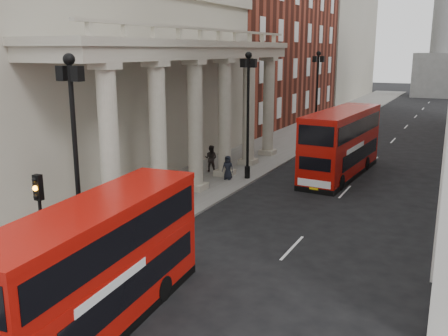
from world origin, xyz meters
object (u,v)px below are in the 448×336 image
Objects in this scene: monument_column at (443,7)px; pedestrian_c at (228,168)px; lamp_post_mid at (248,107)px; bus_near at (99,264)px; bus_far at (342,142)px; lamp_post_south at (75,150)px; pedestrian_b at (211,158)px; lamp_post_north at (317,90)px; traffic_light at (40,212)px; pedestrian_a at (157,182)px.

monument_column is 33.86× the size of pedestrian_c.
lamp_post_mid reaches higher than bus_near.
bus_far is at bearing 79.68° from bus_near.
lamp_post_south is 4.44× the size of pedestrian_b.
monument_column reaches higher than lamp_post_north.
traffic_light is (0.10, -18.02, -1.80)m from lamp_post_mid.
pedestrian_c is (-1.03, 15.12, -3.99)m from lamp_post_south.
pedestrian_c is (2.14, 5.17, 0.03)m from pedestrian_a.
bus_far is at bearing 76.66° from traffic_light.
lamp_post_north is at bearing 90.19° from bus_near.
lamp_post_south is 17.36m from pedestrian_b.
lamp_post_north is at bearing -96.72° from monument_column.
lamp_post_south is (-6.60, -88.00, -11.07)m from monument_column.
lamp_post_south is 2.71m from traffic_light.
pedestrian_a is (-3.16, 9.94, -4.02)m from lamp_post_south.
lamp_post_south reaches higher than bus_near.
monument_column is at bearing -105.10° from pedestrian_b.
pedestrian_b is at bearing -154.83° from bus_far.
monument_column is 69.39m from bus_far.
traffic_light is 2.69× the size of pedestrian_c.
lamp_post_mid is at bearing 36.86° from pedestrian_c.
bus_far is at bearing 75.10° from lamp_post_south.
traffic_light is 3.41m from bus_near.
lamp_post_south is 5.13m from bus_near.
pedestrian_c is (-1.03, -0.88, -3.99)m from lamp_post_mid.
lamp_post_south reaches higher than bus_far.
pedestrian_a is (-3.16, -6.06, -4.02)m from lamp_post_mid.
lamp_post_north is 35.06m from bus_near.
monument_column is at bearing 80.29° from pedestrian_c.
monument_column is 74.81m from pedestrian_c.
lamp_post_mid reaches higher than pedestrian_c.
bus_far is (5.31, -12.03, -2.53)m from lamp_post_north.
pedestrian_b is 2.58m from pedestrian_c.
traffic_light is at bearing -89.83° from lamp_post_north.
lamp_post_north is 4.44× the size of pedestrian_b.
lamp_post_north is at bearing 92.86° from pedestrian_a.
lamp_post_north is at bearing 90.17° from traffic_light.
traffic_light is 12.60m from pedestrian_a.
traffic_light is 2.80× the size of pedestrian_a.
lamp_post_south reaches higher than pedestrian_b.
lamp_post_mid reaches higher than bus_far.
traffic_light is at bearing -89.68° from lamp_post_mid.
lamp_post_south is at bearing 92.84° from traffic_light.
pedestrian_a is at bearing 111.61° from bus_near.
monument_column reaches higher than lamp_post_mid.
bus_near is at bearing -40.54° from lamp_post_south.
pedestrian_a is 6.70m from pedestrian_b.
monument_column is at bearing 82.72° from bus_near.
bus_near is (3.27, -2.79, -2.80)m from lamp_post_south.
bus_far is at bearing 36.76° from lamp_post_mid.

